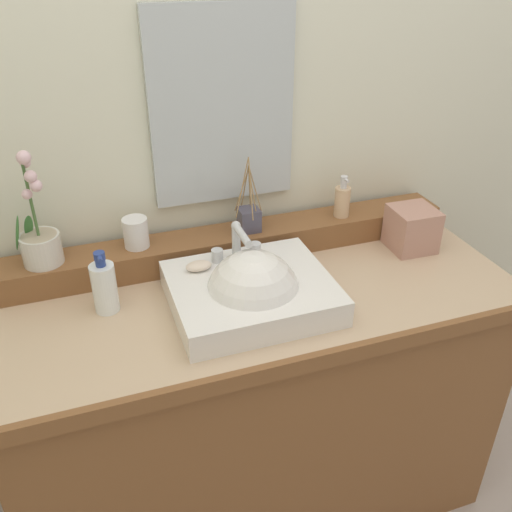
# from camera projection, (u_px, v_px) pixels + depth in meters

# --- Properties ---
(floor) EXTENTS (3.09, 3.76, 0.10)m
(floor) POSITION_uv_depth(u_px,v_px,m) (259.00, 502.00, 1.99)
(floor) COLOR #BAACA4
(floor) RESTS_ON ground
(wall_back) EXTENTS (3.09, 0.20, 2.58)m
(wall_back) POSITION_uv_depth(u_px,v_px,m) (215.00, 98.00, 1.63)
(wall_back) COLOR silver
(wall_back) RESTS_ON ground
(vanity_cabinet) EXTENTS (1.42, 0.59, 0.87)m
(vanity_cabinet) POSITION_uv_depth(u_px,v_px,m) (260.00, 405.00, 1.74)
(vanity_cabinet) COLOR brown
(vanity_cabinet) RESTS_ON ground
(back_ledge) EXTENTS (1.34, 0.13, 0.08)m
(back_ledge) POSITION_uv_depth(u_px,v_px,m) (236.00, 243.00, 1.68)
(back_ledge) COLOR brown
(back_ledge) RESTS_ON vanity_cabinet
(sink_basin) EXTENTS (0.42, 0.36, 0.27)m
(sink_basin) POSITION_uv_depth(u_px,v_px,m) (252.00, 294.00, 1.45)
(sink_basin) COLOR white
(sink_basin) RESTS_ON vanity_cabinet
(soap_bar) EXTENTS (0.07, 0.04, 0.02)m
(soap_bar) POSITION_uv_depth(u_px,v_px,m) (199.00, 266.00, 1.48)
(soap_bar) COLOR beige
(soap_bar) RESTS_ON sink_basin
(potted_plant) EXTENTS (0.12, 0.11, 0.32)m
(potted_plant) POSITION_uv_depth(u_px,v_px,m) (39.00, 239.00, 1.46)
(potted_plant) COLOR silver
(potted_plant) RESTS_ON back_ledge
(soap_dispenser) EXTENTS (0.05, 0.05, 0.13)m
(soap_dispenser) POSITION_uv_depth(u_px,v_px,m) (342.00, 200.00, 1.72)
(soap_dispenser) COLOR #D7B28A
(soap_dispenser) RESTS_ON back_ledge
(tumbler_cup) EXTENTS (0.07, 0.07, 0.09)m
(tumbler_cup) POSITION_uv_depth(u_px,v_px,m) (136.00, 233.00, 1.56)
(tumbler_cup) COLOR white
(tumbler_cup) RESTS_ON back_ledge
(reed_diffuser) EXTENTS (0.09, 0.10, 0.23)m
(reed_diffuser) POSITION_uv_depth(u_px,v_px,m) (249.00, 218.00, 1.65)
(reed_diffuser) COLOR #494657
(reed_diffuser) RESTS_ON back_ledge
(lotion_bottle) EXTENTS (0.06, 0.07, 0.17)m
(lotion_bottle) POSITION_uv_depth(u_px,v_px,m) (104.00, 286.00, 1.42)
(lotion_bottle) COLOR white
(lotion_bottle) RESTS_ON vanity_cabinet
(tissue_box) EXTENTS (0.13, 0.13, 0.13)m
(tissue_box) POSITION_uv_depth(u_px,v_px,m) (412.00, 229.00, 1.70)
(tissue_box) COLOR tan
(tissue_box) RESTS_ON vanity_cabinet
(mirror) EXTENTS (0.41, 0.02, 0.54)m
(mirror) POSITION_uv_depth(u_px,v_px,m) (223.00, 108.00, 1.54)
(mirror) COLOR silver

